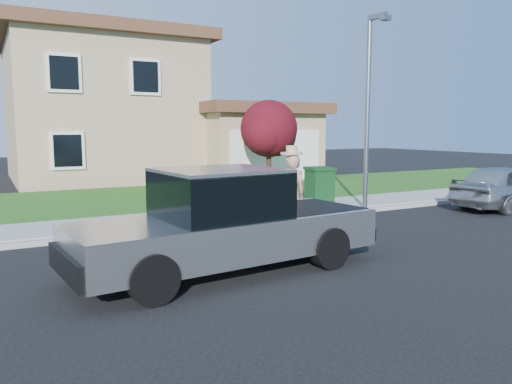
% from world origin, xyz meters
% --- Properties ---
extents(ground, '(80.00, 80.00, 0.00)m').
position_xyz_m(ground, '(0.00, 0.00, 0.00)').
color(ground, black).
rests_on(ground, ground).
extents(curb, '(40.00, 0.20, 0.12)m').
position_xyz_m(curb, '(1.00, 2.90, 0.06)').
color(curb, gray).
rests_on(curb, ground).
extents(sidewalk, '(40.00, 2.00, 0.15)m').
position_xyz_m(sidewalk, '(1.00, 4.00, 0.07)').
color(sidewalk, gray).
rests_on(sidewalk, ground).
extents(lawn, '(40.00, 7.00, 0.10)m').
position_xyz_m(lawn, '(1.00, 8.50, 0.05)').
color(lawn, '#195016').
rests_on(lawn, ground).
extents(house, '(14.00, 11.30, 6.85)m').
position_xyz_m(house, '(1.31, 16.38, 3.17)').
color(house, tan).
rests_on(house, ground).
extents(pickup_truck, '(5.60, 2.34, 1.79)m').
position_xyz_m(pickup_truck, '(-1.54, -0.74, 0.84)').
color(pickup_truck, black).
rests_on(pickup_truck, ground).
extents(woman, '(0.78, 0.61, 2.08)m').
position_xyz_m(woman, '(1.03, 1.20, 0.98)').
color(woman, tan).
rests_on(woman, ground).
extents(sedan, '(4.13, 1.77, 1.39)m').
position_xyz_m(sedan, '(9.01, 1.26, 0.69)').
color(sedan, '#A9ABB0').
rests_on(sedan, ground).
extents(ornamental_tree, '(2.56, 2.31, 3.51)m').
position_xyz_m(ornamental_tree, '(5.10, 9.19, 2.34)').
color(ornamental_tree, black).
rests_on(ornamental_tree, lawn).
extents(trash_bin, '(0.83, 0.92, 1.17)m').
position_xyz_m(trash_bin, '(3.67, 3.75, 0.74)').
color(trash_bin, '#0E3516').
rests_on(trash_bin, sidewalk).
extents(street_lamp, '(0.29, 0.73, 5.58)m').
position_xyz_m(street_lamp, '(4.56, 2.65, 3.18)').
color(street_lamp, slate).
rests_on(street_lamp, ground).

